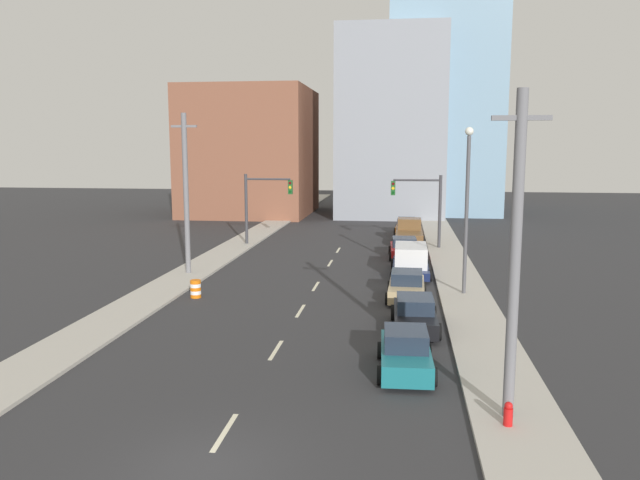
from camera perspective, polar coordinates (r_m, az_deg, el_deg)
ground_plane at (r=16.79m, az=-10.71°, el=-19.81°), size 200.00×200.00×0.00m
sidewalk_left at (r=60.08m, az=-5.14°, el=0.97°), size 2.74×88.24×0.14m
sidewalk_right at (r=58.75m, az=10.80°, el=0.68°), size 2.74×88.24×0.14m
lane_stripe_at_2m at (r=18.49m, az=-8.70°, el=-16.96°), size 0.16×2.40×0.01m
lane_stripe_at_9m at (r=24.97m, az=-4.05°, el=-10.00°), size 0.16×2.40×0.01m
lane_stripe_at_15m at (r=30.60m, az=-1.81°, el=-6.49°), size 0.16×2.40×0.01m
lane_stripe_at_21m at (r=35.86m, az=-0.39°, el=-4.25°), size 0.16×2.40×0.01m
lane_stripe_at_28m at (r=42.92m, az=0.94°, el=-2.12°), size 0.16×2.40×0.01m
lane_stripe_at_33m at (r=48.32m, az=1.68°, el=-0.93°), size 0.16×2.40×0.01m
building_brick_left at (r=75.03m, az=-6.30°, el=8.02°), size 14.00×16.00×14.68m
building_office_center at (r=76.94m, az=6.58°, el=10.34°), size 12.00×20.00×20.90m
building_glass_right at (r=81.37m, az=11.15°, el=13.59°), size 13.00×20.00×30.70m
traffic_signal_left at (r=50.38m, az=-5.52°, el=3.70°), size 3.92×0.35×5.78m
traffic_signal_right at (r=49.13m, az=9.60°, el=3.50°), size 3.92×0.35×5.78m
utility_pole_right_near at (r=18.35m, az=17.41°, el=-1.44°), size 1.60×0.32×9.51m
utility_pole_left_mid at (r=39.24m, az=-12.15°, el=4.20°), size 1.60×0.32×9.96m
traffic_barrel at (r=33.77m, az=-11.30°, el=-4.40°), size 0.56×0.56×0.95m
street_lamp at (r=33.76m, az=13.29°, el=3.56°), size 0.44×0.44×8.94m
fire_hydrant at (r=18.99m, az=16.82°, el=-15.16°), size 0.26×0.26×0.84m
sedan_teal at (r=22.67m, az=7.83°, el=-10.17°), size 2.11×4.26×1.54m
sedan_black at (r=27.71m, az=8.66°, el=-6.74°), size 2.14×4.66×1.47m
sedan_tan at (r=33.15m, az=7.93°, el=-4.21°), size 2.17×4.56×1.48m
box_truck_navy at (r=39.14m, az=8.29°, el=-1.88°), size 2.48×5.78×1.92m
sedan_red at (r=45.27m, az=7.70°, el=-0.78°), size 2.30×4.58×1.48m
pickup_truck_brown at (r=51.93m, az=8.15°, el=0.57°), size 2.48×5.87×2.03m
sedan_orange at (r=57.58m, az=7.88°, el=1.21°), size 2.19×4.64×1.50m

